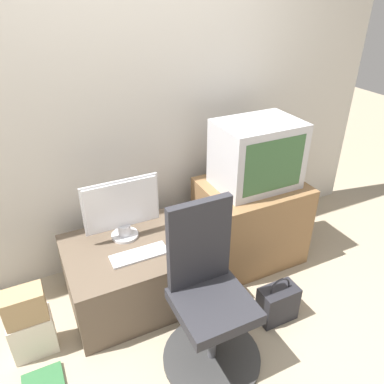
{
  "coord_description": "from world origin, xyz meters",
  "views": [
    {
      "loc": [
        -0.7,
        -1.19,
        2.04
      ],
      "look_at": [
        0.31,
        0.89,
        0.71
      ],
      "focal_mm": 35.0,
      "sensor_mm": 36.0,
      "label": 1
    }
  ],
  "objects_px": {
    "keyboard": "(139,255)",
    "mouse": "(172,243)",
    "main_monitor": "(122,209)",
    "office_chair": "(209,306)",
    "handbag": "(278,303)",
    "book": "(43,381)",
    "cardboard_box_lower": "(33,334)",
    "crt_tv": "(257,155)"
  },
  "relations": [
    {
      "from": "main_monitor",
      "to": "mouse",
      "type": "bearing_deg",
      "value": -42.36
    },
    {
      "from": "main_monitor",
      "to": "office_chair",
      "type": "bearing_deg",
      "value": -71.9
    },
    {
      "from": "keyboard",
      "to": "mouse",
      "type": "relative_size",
      "value": 7.24
    },
    {
      "from": "cardboard_box_lower",
      "to": "handbag",
      "type": "bearing_deg",
      "value": -16.38
    },
    {
      "from": "crt_tv",
      "to": "book",
      "type": "relative_size",
      "value": 2.64
    },
    {
      "from": "handbag",
      "to": "office_chair",
      "type": "bearing_deg",
      "value": -176.15
    },
    {
      "from": "handbag",
      "to": "main_monitor",
      "type": "bearing_deg",
      "value": 137.49
    },
    {
      "from": "mouse",
      "to": "cardboard_box_lower",
      "type": "xyz_separation_m",
      "value": [
        -0.96,
        -0.06,
        -0.33
      ]
    },
    {
      "from": "crt_tv",
      "to": "cardboard_box_lower",
      "type": "relative_size",
      "value": 2.12
    },
    {
      "from": "mouse",
      "to": "handbag",
      "type": "xyz_separation_m",
      "value": [
        0.55,
        -0.5,
        -0.34
      ]
    },
    {
      "from": "keyboard",
      "to": "book",
      "type": "bearing_deg",
      "value": -157.6
    },
    {
      "from": "mouse",
      "to": "cardboard_box_lower",
      "type": "distance_m",
      "value": 1.02
    },
    {
      "from": "mouse",
      "to": "office_chair",
      "type": "xyz_separation_m",
      "value": [
        -0.01,
        -0.54,
        -0.07
      ]
    },
    {
      "from": "keyboard",
      "to": "cardboard_box_lower",
      "type": "bearing_deg",
      "value": -176.06
    },
    {
      "from": "book",
      "to": "handbag",
      "type": "bearing_deg",
      "value": -7.45
    },
    {
      "from": "main_monitor",
      "to": "mouse",
      "type": "xyz_separation_m",
      "value": [
        0.26,
        -0.24,
        -0.21
      ]
    },
    {
      "from": "keyboard",
      "to": "book",
      "type": "xyz_separation_m",
      "value": [
        -0.72,
        -0.3,
        -0.45
      ]
    },
    {
      "from": "cardboard_box_lower",
      "to": "book",
      "type": "distance_m",
      "value": 0.28
    },
    {
      "from": "main_monitor",
      "to": "office_chair",
      "type": "relative_size",
      "value": 0.51
    },
    {
      "from": "office_chair",
      "to": "keyboard",
      "type": "bearing_deg",
      "value": 113.58
    },
    {
      "from": "mouse",
      "to": "office_chair",
      "type": "relative_size",
      "value": 0.05
    },
    {
      "from": "crt_tv",
      "to": "keyboard",
      "type": "bearing_deg",
      "value": -170.4
    },
    {
      "from": "cardboard_box_lower",
      "to": "handbag",
      "type": "height_order",
      "value": "handbag"
    },
    {
      "from": "crt_tv",
      "to": "handbag",
      "type": "distance_m",
      "value": 1.05
    },
    {
      "from": "mouse",
      "to": "office_chair",
      "type": "distance_m",
      "value": 0.54
    },
    {
      "from": "cardboard_box_lower",
      "to": "book",
      "type": "xyz_separation_m",
      "value": [
        0.0,
        -0.25,
        -0.13
      ]
    },
    {
      "from": "handbag",
      "to": "keyboard",
      "type": "bearing_deg",
      "value": 147.81
    },
    {
      "from": "main_monitor",
      "to": "cardboard_box_lower",
      "type": "xyz_separation_m",
      "value": [
        -0.7,
        -0.3,
        -0.54
      ]
    },
    {
      "from": "handbag",
      "to": "book",
      "type": "height_order",
      "value": "handbag"
    },
    {
      "from": "office_chair",
      "to": "cardboard_box_lower",
      "type": "distance_m",
      "value": 1.1
    },
    {
      "from": "crt_tv",
      "to": "cardboard_box_lower",
      "type": "xyz_separation_m",
      "value": [
        -1.72,
        -0.22,
        -0.78
      ]
    },
    {
      "from": "main_monitor",
      "to": "keyboard",
      "type": "relative_size",
      "value": 1.39
    },
    {
      "from": "cardboard_box_lower",
      "to": "handbag",
      "type": "distance_m",
      "value": 1.57
    },
    {
      "from": "main_monitor",
      "to": "book",
      "type": "relative_size",
      "value": 2.31
    },
    {
      "from": "office_chair",
      "to": "book",
      "type": "bearing_deg",
      "value": 166.2
    },
    {
      "from": "main_monitor",
      "to": "handbag",
      "type": "xyz_separation_m",
      "value": [
        0.81,
        -0.74,
        -0.55
      ]
    },
    {
      "from": "main_monitor",
      "to": "office_chair",
      "type": "distance_m",
      "value": 0.86
    },
    {
      "from": "keyboard",
      "to": "cardboard_box_lower",
      "type": "distance_m",
      "value": 0.8
    },
    {
      "from": "office_chair",
      "to": "cardboard_box_lower",
      "type": "height_order",
      "value": "office_chair"
    },
    {
      "from": "main_monitor",
      "to": "book",
      "type": "height_order",
      "value": "main_monitor"
    },
    {
      "from": "crt_tv",
      "to": "book",
      "type": "distance_m",
      "value": 1.99
    },
    {
      "from": "cardboard_box_lower",
      "to": "book",
      "type": "height_order",
      "value": "cardboard_box_lower"
    }
  ]
}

